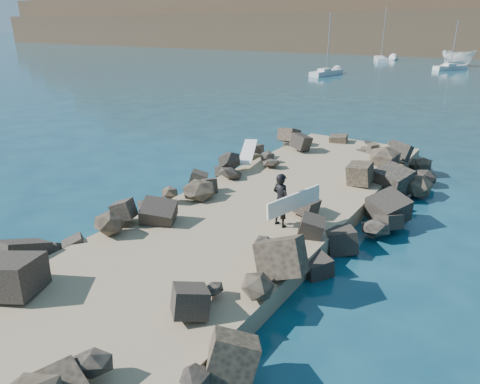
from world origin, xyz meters
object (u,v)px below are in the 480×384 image
Objects in this scene: surfer_with_board at (283,200)px; boat_imported at (458,58)px; sailboat_e at (381,59)px; surfboard_resting at (248,154)px.

boat_imported is at bearing 94.36° from surfer_with_board.
sailboat_e is (-19.63, 76.25, -1.12)m from surfer_with_board.
sailboat_e reaches higher than boat_imported.
boat_imported reaches higher than surfer_with_board.
surfboard_resting is 72.97m from sailboat_e.
surfboard_resting is at bearing 131.98° from surfer_with_board.
surfboard_resting is at bearing -141.50° from boat_imported.
boat_imported is 14.57m from sailboat_e.
sailboat_e reaches higher than surfboard_resting.
boat_imported is 0.69× the size of sailboat_e.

